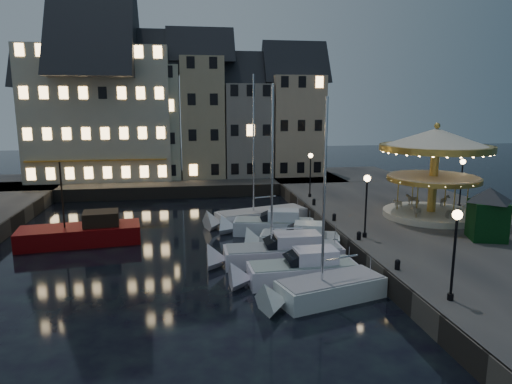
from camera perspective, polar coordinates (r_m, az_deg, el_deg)
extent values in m
plane|color=black|center=(28.81, 0.51, -9.33)|extent=(160.00, 160.00, 0.00)
cube|color=#474442|center=(38.65, 19.94, -3.70)|extent=(16.00, 56.00, 1.30)
cube|color=#474442|center=(55.56, -12.47, 1.01)|extent=(44.00, 12.00, 1.30)
cube|color=#47423A|center=(35.54, 8.52, -4.41)|extent=(0.15, 44.00, 1.30)
cube|color=#47423A|center=(49.57, -10.57, -0.10)|extent=(48.00, 0.15, 1.30)
cylinder|color=black|center=(22.81, 23.13, -11.95)|extent=(0.28, 0.28, 0.30)
cylinder|color=black|center=(22.21, 23.46, -7.77)|extent=(0.12, 0.12, 3.80)
sphere|color=#FFD18C|center=(21.68, 23.87, -2.62)|extent=(0.44, 0.44, 0.44)
cylinder|color=black|center=(31.20, 13.42, -5.24)|extent=(0.28, 0.28, 0.30)
cylinder|color=black|center=(30.77, 13.56, -2.10)|extent=(0.12, 0.12, 3.80)
sphere|color=#FFD18C|center=(30.38, 13.74, 1.67)|extent=(0.44, 0.44, 0.44)
cylinder|color=black|center=(43.62, 6.74, -0.42)|extent=(0.28, 0.28, 0.30)
cylinder|color=black|center=(43.31, 6.79, 1.85)|extent=(0.12, 0.12, 3.80)
sphere|color=#FFD18C|center=(43.04, 6.85, 4.55)|extent=(0.44, 0.44, 0.44)
cylinder|color=black|center=(42.43, 24.05, -1.62)|extent=(0.28, 0.28, 0.30)
cylinder|color=black|center=(42.12, 24.24, 0.70)|extent=(0.12, 0.12, 3.80)
sphere|color=#FFD18C|center=(41.84, 24.46, 3.46)|extent=(0.44, 0.44, 0.44)
cylinder|color=black|center=(25.75, 17.26, -8.80)|extent=(0.28, 0.28, 0.40)
sphere|color=black|center=(25.68, 17.29, -8.34)|extent=(0.30, 0.30, 0.30)
cylinder|color=black|center=(30.52, 12.73, -5.47)|extent=(0.28, 0.28, 0.40)
sphere|color=black|center=(30.46, 12.75, -5.07)|extent=(0.30, 0.30, 0.30)
cylinder|color=black|center=(35.05, 9.74, -3.23)|extent=(0.28, 0.28, 0.40)
sphere|color=black|center=(34.99, 9.75, -2.88)|extent=(0.30, 0.30, 0.30)
cylinder|color=black|center=(40.15, 7.25, -1.34)|extent=(0.28, 0.28, 0.40)
sphere|color=black|center=(40.11, 7.26, -1.04)|extent=(0.30, 0.30, 0.30)
cube|color=gray|center=(58.71, -23.96, 6.90)|extent=(5.00, 8.00, 11.00)
cube|color=tan|center=(57.53, -18.70, 7.70)|extent=(5.60, 8.00, 12.00)
cube|color=#A8A990|center=(56.81, -12.65, 8.48)|extent=(6.20, 8.00, 13.00)
cube|color=tan|center=(56.73, -6.80, 9.17)|extent=(5.00, 8.00, 14.00)
cube|color=gray|center=(57.26, -1.25, 7.75)|extent=(5.60, 8.00, 11.00)
cube|color=tan|center=(58.35, 4.70, 8.27)|extent=(6.20, 8.00, 12.00)
cube|color=beige|center=(57.47, -18.75, 9.19)|extent=(16.00, 9.00, 15.00)
cube|color=silver|center=(24.48, 9.31, -12.13)|extent=(5.99, 3.62, 1.30)
cube|color=gray|center=(24.23, 9.36, -10.67)|extent=(5.68, 3.38, 0.10)
cylinder|color=silver|center=(22.58, 8.57, 0.70)|extent=(0.14, 0.14, 9.83)
cube|color=silver|center=(26.42, 5.83, -10.27)|extent=(6.22, 2.26, 1.30)
cube|color=gray|center=(26.19, 5.86, -8.90)|extent=(5.90, 2.09, 0.10)
cube|color=silver|center=(26.26, 7.43, -7.88)|extent=(2.39, 1.62, 0.80)
cube|color=black|center=(25.95, 4.82, -8.30)|extent=(1.12, 1.47, 0.89)
cube|color=silver|center=(29.28, 3.40, -8.08)|extent=(7.50, 2.28, 1.30)
cube|color=gray|center=(29.07, 3.42, -6.83)|extent=(7.12, 2.10, 0.10)
cube|color=silver|center=(29.13, 5.17, -5.93)|extent=(2.86, 1.68, 0.80)
cube|color=black|center=(28.86, 2.26, -6.26)|extent=(1.26, 1.56, 0.97)
cylinder|color=silver|center=(27.81, 2.03, 2.98)|extent=(0.14, 0.14, 10.06)
cube|color=silver|center=(32.01, 5.50, -6.43)|extent=(5.79, 3.62, 1.30)
cube|color=gray|center=(31.82, 5.52, -5.28)|extent=(5.48, 3.38, 0.10)
cube|color=silver|center=(31.68, 6.71, -4.57)|extent=(2.43, 2.11, 0.80)
cube|color=black|center=(31.75, 4.75, -4.68)|extent=(1.36, 1.68, 0.84)
cube|color=silver|center=(35.61, 2.23, -4.59)|extent=(6.47, 3.43, 1.30)
cube|color=gray|center=(35.44, 2.24, -3.55)|extent=(6.13, 3.20, 0.10)
cube|color=silver|center=(35.31, 3.45, -2.89)|extent=(2.64, 2.04, 0.80)
cube|color=black|center=(35.38, 1.45, -3.02)|extent=(1.38, 1.65, 0.89)
cube|color=silver|center=(38.95, 0.72, -3.23)|extent=(8.11, 4.39, 1.30)
cube|color=gray|center=(38.79, 0.73, -2.27)|extent=(7.69, 4.10, 0.10)
cylinder|color=silver|center=(37.61, -0.32, 5.38)|extent=(0.14, 0.14, 10.47)
cube|color=#720507|center=(35.55, -21.11, -5.20)|extent=(8.68, 3.91, 1.50)
cube|color=black|center=(35.13, -18.80, -3.21)|extent=(2.69, 2.30, 1.12)
cylinder|color=black|center=(35.00, -23.06, -0.62)|extent=(0.12, 0.12, 5.03)
cylinder|color=beige|center=(38.20, 21.00, -2.59)|extent=(7.26, 7.26, 0.45)
cylinder|color=gold|center=(37.64, 21.31, 1.91)|extent=(0.63, 0.63, 5.62)
cylinder|color=beige|center=(37.66, 21.30, 1.78)|extent=(6.71, 6.71, 0.16)
cylinder|color=gold|center=(37.68, 21.28, 1.53)|extent=(6.97, 6.97, 0.32)
cone|color=beige|center=(37.34, 21.62, 6.32)|extent=(8.34, 8.34, 1.45)
cylinder|color=gold|center=(37.40, 21.54, 5.14)|extent=(8.34, 8.34, 0.45)
sphere|color=gold|center=(37.29, 21.72, 7.70)|extent=(0.45, 0.45, 0.45)
imported|color=beige|center=(39.93, 23.55, -1.21)|extent=(1.51, 1.10, 0.91)
cube|color=black|center=(33.19, 26.93, -3.20)|extent=(2.63, 2.63, 2.51)
pyramid|color=black|center=(32.77, 27.26, 0.52)|extent=(3.34, 3.34, 0.94)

